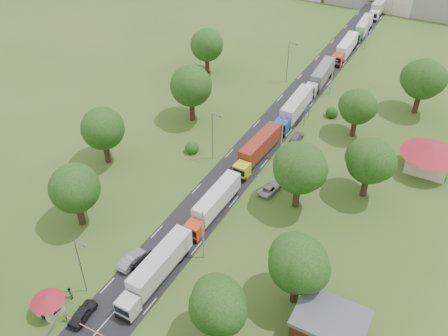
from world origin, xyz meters
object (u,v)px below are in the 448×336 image
Objects in this scene: boom_barrier at (85,327)px; car_lane_mid at (132,259)px; guard_booth at (48,302)px; info_sign at (307,110)px; car_lane_front at (83,313)px; truck_0 at (156,269)px.

car_lane_mid is (-1.64, 12.00, -0.09)m from boom_barrier.
boom_barrier is at bearing 0.01° from guard_booth.
info_sign is 0.84× the size of car_lane_mid.
guard_booth is (-5.84, -0.00, 1.27)m from boom_barrier.
car_lane_front is at bearing 19.67° from guard_booth.
car_lane_mid is at bearing 97.79° from boom_barrier.
boom_barrier is 1.96× the size of car_lane_front.
guard_booth is 12.79m from car_lane_mid.
car_lane_mid is at bearing -96.57° from car_lane_front.
car_lane_front is (-1.64, 1.50, -0.09)m from boom_barrier.
car_lane_front is at bearing 137.60° from boom_barrier.
truck_0 is at bearing -123.83° from car_lane_front.
boom_barrier is at bearing 131.03° from car_lane_front.
guard_booth is 1.07× the size of info_sign.
guard_booth is 14.46m from truck_0.
guard_booth reaches higher than boom_barrier.
car_lane_front is (4.20, 1.50, -1.36)m from guard_booth.
guard_booth reaches higher than car_lane_mid.
info_sign is 0.27× the size of truck_0.
guard_booth is at bearing 13.10° from car_lane_front.
truck_0 is 3.11× the size of car_lane_mid.
truck_0 reaches higher than boom_barrier.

